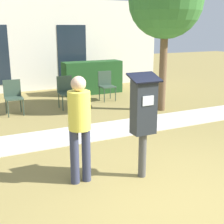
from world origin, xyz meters
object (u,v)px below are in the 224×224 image
object	(u,v)px
person_standing	(79,122)
outdoor_chair_left	(13,94)
parking_meter	(143,113)
outdoor_chair_right	(106,83)
outdoor_chair_middle	(66,90)

from	to	relation	value
person_standing	outdoor_chair_left	xyz separation A→B (m)	(-0.29, 4.30, -0.40)
parking_meter	outdoor_chair_left	world-z (taller)	parking_meter
outdoor_chair_left	outdoor_chair_right	xyz separation A→B (m)	(2.88, 0.46, 0.00)
parking_meter	outdoor_chair_middle	xyz separation A→B (m)	(0.25, 4.57, -0.49)
person_standing	outdoor_chair_right	world-z (taller)	person_standing
outdoor_chair_middle	outdoor_chair_right	world-z (taller)	same
parking_meter	outdoor_chair_left	xyz separation A→B (m)	(-1.19, 4.54, -0.49)
parking_meter	outdoor_chair_middle	size ratio (longest dim) A/B	1.77
outdoor_chair_left	outdoor_chair_right	bearing A→B (deg)	33.39
person_standing	outdoor_chair_right	xyz separation A→B (m)	(2.59, 4.76, -0.40)
parking_meter	outdoor_chair_right	world-z (taller)	parking_meter
outdoor_chair_middle	outdoor_chair_left	bearing A→B (deg)	156.93
outdoor_chair_middle	person_standing	bearing A→B (deg)	-129.17
parking_meter	outdoor_chair_left	distance (m)	4.72
outdoor_chair_right	parking_meter	bearing A→B (deg)	-91.41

